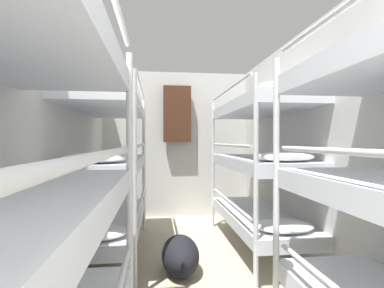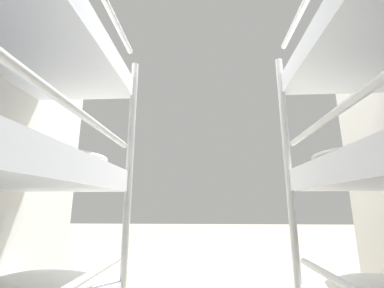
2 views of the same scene
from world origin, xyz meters
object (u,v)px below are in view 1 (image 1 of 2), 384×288
duffel_bag (180,255)px  hanging_coat (177,114)px  bunk_stack_left_far (108,164)px  bunk_stack_right_far (259,162)px

duffel_bag → hanging_coat: size_ratio=0.64×
bunk_stack_left_far → duffel_bag: bunk_stack_left_far is taller
bunk_stack_right_far → duffel_bag: size_ratio=3.33×
bunk_stack_left_far → bunk_stack_right_far: bearing=0.0°
bunk_stack_left_far → hanging_coat: size_ratio=2.14×
bunk_stack_right_far → duffel_bag: (-0.93, -0.48, -0.83)m
bunk_stack_left_far → duffel_bag: size_ratio=3.33×
bunk_stack_right_far → hanging_coat: size_ratio=2.14×
hanging_coat → duffel_bag: bearing=-93.2°
bunk_stack_left_far → bunk_stack_right_far: 1.66m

